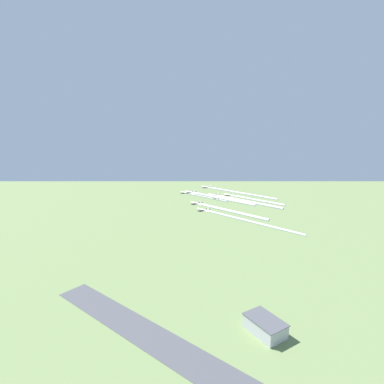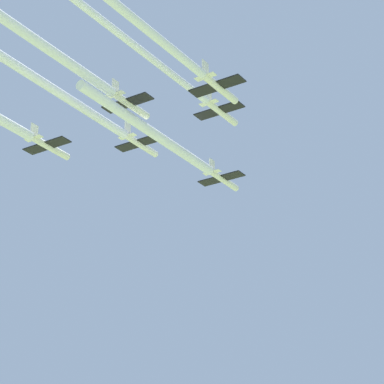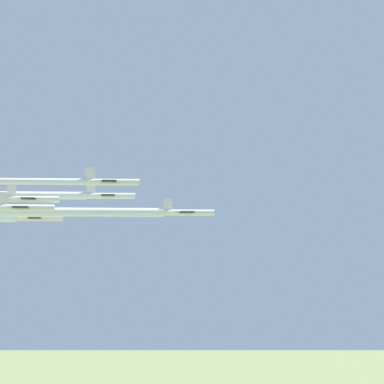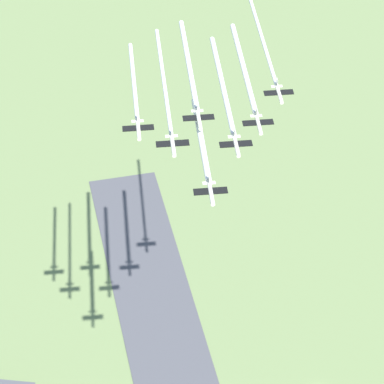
{
  "view_description": "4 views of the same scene",
  "coord_description": "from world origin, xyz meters",
  "px_view_note": "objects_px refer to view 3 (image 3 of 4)",
  "views": [
    {
      "loc": [
        118.21,
        -60.57,
        156.87
      ],
      "look_at": [
        -42.17,
        39.15,
        119.89
      ],
      "focal_mm": 28.0,
      "sensor_mm": 36.0,
      "label": 1
    },
    {
      "loc": [
        50.85,
        121.72,
        61.84
      ],
      "look_at": [
        -37.93,
        31.11,
        117.61
      ],
      "focal_mm": 85.0,
      "sensor_mm": 36.0,
      "label": 2
    },
    {
      "loc": [
        -57.99,
        174.72,
        114.85
      ],
      "look_at": [
        -42.73,
        36.92,
        123.09
      ],
      "focal_mm": 85.0,
      "sensor_mm": 36.0,
      "label": 3
    },
    {
      "loc": [
        -188.47,
        21.45,
        247.45
      ],
      "look_at": [
        -41.15,
        38.08,
        119.16
      ],
      "focal_mm": 85.0,
      "sensor_mm": 36.0,
      "label": 4
    }
  ],
  "objects_px": {
    "jet_1": "(109,196)",
    "jet_5": "(23,208)",
    "jet_3": "(37,218)",
    "jet_0": "(187,212)",
    "jet_4": "(31,199)",
    "jet_2": "(110,182)"
  },
  "relations": [
    {
      "from": "jet_3",
      "to": "jet_5",
      "type": "height_order",
      "value": "jet_5"
    },
    {
      "from": "jet_4",
      "to": "jet_5",
      "type": "height_order",
      "value": "jet_4"
    },
    {
      "from": "jet_0",
      "to": "jet_5",
      "type": "relative_size",
      "value": 1.0
    },
    {
      "from": "jet_0",
      "to": "jet_2",
      "type": "distance_m",
      "value": 14.6
    },
    {
      "from": "jet_1",
      "to": "jet_3",
      "type": "distance_m",
      "value": 14.4
    },
    {
      "from": "jet_2",
      "to": "jet_4",
      "type": "height_order",
      "value": "jet_2"
    },
    {
      "from": "jet_0",
      "to": "jet_3",
      "type": "relative_size",
      "value": 1.0
    },
    {
      "from": "jet_0",
      "to": "jet_4",
      "type": "xyz_separation_m",
      "value": [
        23.55,
        5.13,
        1.97
      ]
    },
    {
      "from": "jet_4",
      "to": "jet_5",
      "type": "xyz_separation_m",
      "value": [
        -3.02,
        13.85,
        -1.93
      ]
    },
    {
      "from": "jet_1",
      "to": "jet_2",
      "type": "relative_size",
      "value": 1.0
    },
    {
      "from": "jet_1",
      "to": "jet_4",
      "type": "height_order",
      "value": "jet_1"
    },
    {
      "from": "jet_0",
      "to": "jet_2",
      "type": "xyz_separation_m",
      "value": [
        10.26,
        9.49,
        4.21
      ]
    },
    {
      "from": "jet_3",
      "to": "jet_4",
      "type": "height_order",
      "value": "jet_4"
    },
    {
      "from": "jet_0",
      "to": "jet_4",
      "type": "bearing_deg",
      "value": -90.0
    },
    {
      "from": "jet_2",
      "to": "jet_5",
      "type": "xyz_separation_m",
      "value": [
        10.26,
        9.49,
        -4.17
      ]
    },
    {
      "from": "jet_1",
      "to": "jet_3",
      "type": "relative_size",
      "value": 1.0
    },
    {
      "from": "jet_3",
      "to": "jet_0",
      "type": "bearing_deg",
      "value": 59.53
    },
    {
      "from": "jet_2",
      "to": "jet_4",
      "type": "xyz_separation_m",
      "value": [
        13.28,
        -4.36,
        -2.23
      ]
    },
    {
      "from": "jet_1",
      "to": "jet_5",
      "type": "relative_size",
      "value": 1.0
    },
    {
      "from": "jet_0",
      "to": "jet_5",
      "type": "height_order",
      "value": "jet_5"
    },
    {
      "from": "jet_3",
      "to": "jet_1",
      "type": "bearing_deg",
      "value": 59.53
    },
    {
      "from": "jet_3",
      "to": "jet_4",
      "type": "relative_size",
      "value": 1.0
    }
  ]
}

